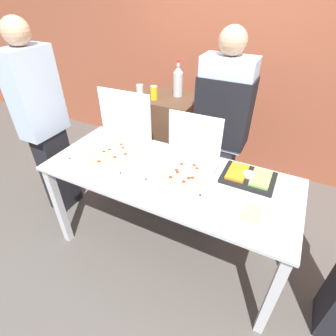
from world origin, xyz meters
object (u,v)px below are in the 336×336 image
(pizza_box_far_left, at_px, (186,165))
(pizza_box_near_left, at_px, (115,145))
(paper_plate_front_right, at_px, (253,213))
(veggie_tray, at_px, (248,177))
(soda_can_silver, at_px, (140,91))
(soda_can_colored, at_px, (154,93))
(person_server_vest, at_px, (221,128))
(soda_bottle, at_px, (178,81))
(person_guest_plaid, at_px, (44,124))

(pizza_box_far_left, xyz_separation_m, pizza_box_near_left, (-0.62, 0.00, 0.01))
(paper_plate_front_right, distance_m, veggie_tray, 0.35)
(pizza_box_near_left, relative_size, soda_can_silver, 4.12)
(pizza_box_near_left, distance_m, paper_plate_front_right, 1.18)
(veggie_tray, bearing_deg, soda_can_colored, 155.30)
(pizza_box_near_left, xyz_separation_m, person_server_vest, (0.72, 0.52, 0.07))
(veggie_tray, relative_size, soda_can_colored, 2.97)
(soda_can_silver, distance_m, soda_can_colored, 0.14)
(paper_plate_front_right, relative_size, soda_can_silver, 1.84)
(paper_plate_front_right, xyz_separation_m, soda_bottle, (-0.98, 0.99, 0.39))
(pizza_box_far_left, relative_size, pizza_box_near_left, 0.86)
(pizza_box_near_left, height_order, paper_plate_front_right, pizza_box_near_left)
(pizza_box_far_left, height_order, person_guest_plaid, person_guest_plaid)
(veggie_tray, relative_size, soda_can_silver, 2.97)
(veggie_tray, bearing_deg, pizza_box_far_left, -162.02)
(paper_plate_front_right, bearing_deg, soda_can_colored, 144.59)
(paper_plate_front_right, bearing_deg, person_server_vest, 121.60)
(soda_can_colored, relative_size, person_guest_plaid, 0.07)
(soda_bottle, bearing_deg, paper_plate_front_right, -45.36)
(pizza_box_far_left, height_order, person_server_vest, person_server_vest)
(veggie_tray, bearing_deg, person_guest_plaid, -174.76)
(paper_plate_front_right, xyz_separation_m, person_guest_plaid, (-1.92, 0.17, 0.09))
(veggie_tray, bearing_deg, soda_can_silver, 159.01)
(pizza_box_near_left, relative_size, person_guest_plaid, 0.28)
(paper_plate_front_right, distance_m, person_guest_plaid, 1.93)
(pizza_box_far_left, distance_m, paper_plate_front_right, 0.57)
(soda_can_colored, xyz_separation_m, person_server_vest, (0.69, -0.09, -0.17))
(soda_bottle, height_order, person_guest_plaid, person_guest_plaid)
(pizza_box_far_left, bearing_deg, soda_bottle, 116.91)
(soda_can_silver, xyz_separation_m, soda_can_colored, (0.13, 0.03, 0.00))
(person_guest_plaid, bearing_deg, pizza_box_near_left, 92.11)
(soda_can_colored, bearing_deg, person_server_vest, -7.39)
(paper_plate_front_right, distance_m, soda_bottle, 1.44)
(pizza_box_near_left, relative_size, person_server_vest, 0.29)
(person_guest_plaid, bearing_deg, soda_can_colored, 129.10)
(pizza_box_far_left, height_order, pizza_box_near_left, pizza_box_near_left)
(veggie_tray, height_order, soda_bottle, soda_bottle)
(soda_can_colored, bearing_deg, paper_plate_front_right, -35.41)
(soda_bottle, distance_m, soda_can_colored, 0.25)
(pizza_box_far_left, bearing_deg, pizza_box_near_left, 177.79)
(soda_bottle, height_order, soda_can_silver, soda_bottle)
(pizza_box_far_left, height_order, veggie_tray, pizza_box_far_left)
(soda_can_colored, bearing_deg, pizza_box_near_left, -92.14)
(soda_can_silver, height_order, person_server_vest, person_server_vest)
(soda_can_colored, distance_m, person_guest_plaid, 1.04)
(pizza_box_far_left, height_order, soda_bottle, soda_bottle)
(pizza_box_far_left, bearing_deg, veggie_tray, 15.84)
(pizza_box_far_left, bearing_deg, soda_can_silver, 139.28)
(person_guest_plaid, bearing_deg, paper_plate_front_right, 85.09)
(person_server_vest, bearing_deg, soda_can_silver, -4.35)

